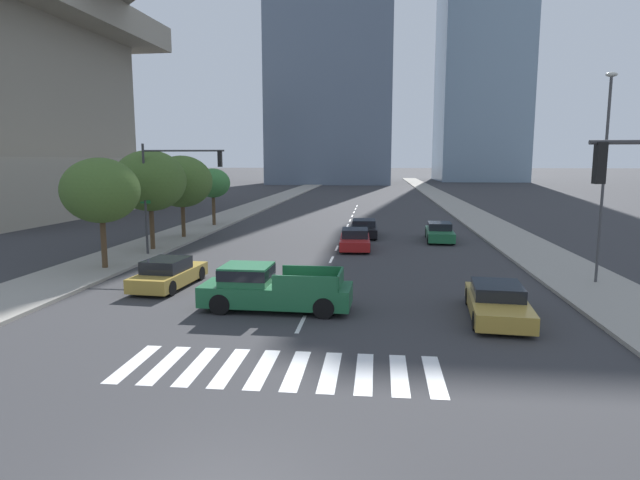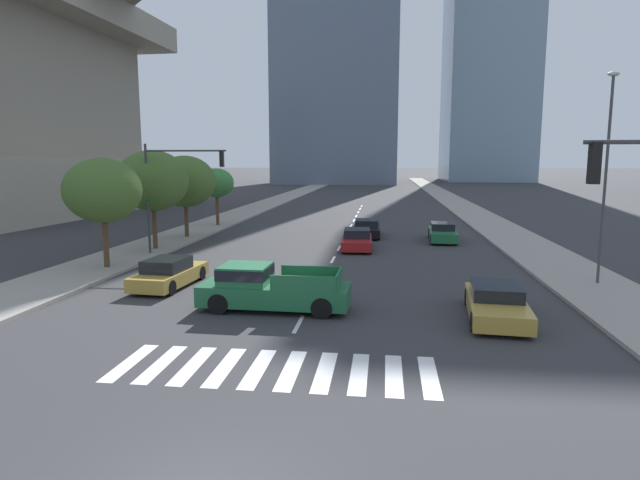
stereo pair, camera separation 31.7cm
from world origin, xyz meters
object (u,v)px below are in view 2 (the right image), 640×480
object	(u,v)px
sedan_gold_1	(169,273)
street_tree_third	(185,182)
pickup_truck	(268,288)
street_tree_second	(153,181)
street_tree_nearest	(103,190)
sedan_red_3	(357,240)
sedan_gold_2	(496,303)
street_tree_fourth	(217,183)
street_lamp_east	(606,166)
sedan_green_4	(442,233)
traffic_signal_far	(175,179)
sedan_black_0	(367,229)

from	to	relation	value
sedan_gold_1	street_tree_third	bearing A→B (deg)	22.59
pickup_truck	street_tree_second	bearing A→B (deg)	-49.50
street_tree_nearest	sedan_red_3	bearing A→B (deg)	33.21
sedan_gold_1	sedan_red_3	distance (m)	13.53
street_tree_nearest	street_tree_second	world-z (taller)	street_tree_second
sedan_gold_2	street_tree_fourth	size ratio (longest dim) A/B	1.04
street_lamp_east	street_tree_nearest	world-z (taller)	street_lamp_east
sedan_gold_2	sedan_green_4	xyz separation A→B (m)	(0.03, 18.42, 0.03)
sedan_gold_2	street_tree_nearest	size ratio (longest dim) A/B	0.89
traffic_signal_far	street_tree_nearest	size ratio (longest dim) A/B	1.15
street_tree_fourth	sedan_red_3	bearing A→B (deg)	-39.64
sedan_gold_1	street_tree_fourth	bearing A→B (deg)	16.84
sedan_green_4	street_tree_nearest	xyz separation A→B (m)	(-17.94, -12.12, 3.44)
sedan_green_4	sedan_red_3	bearing A→B (deg)	-51.87
sedan_gold_2	street_tree_nearest	world-z (taller)	street_tree_nearest
sedan_black_0	traffic_signal_far	xyz separation A→B (m)	(-10.57, -9.54, 3.90)
sedan_gold_2	street_tree_third	bearing A→B (deg)	-129.14
street_tree_third	street_tree_nearest	bearing A→B (deg)	-90.00
pickup_truck	sedan_black_0	world-z (taller)	pickup_truck
traffic_signal_far	street_tree_third	xyz separation A→B (m)	(-2.11, 6.93, -0.43)
traffic_signal_far	street_tree_second	xyz separation A→B (m)	(-2.11, 1.65, -0.18)
pickup_truck	street_lamp_east	size ratio (longest dim) A/B	0.62
sedan_black_0	street_lamp_east	world-z (taller)	street_lamp_east
sedan_black_0	street_tree_nearest	world-z (taller)	street_tree_nearest
pickup_truck	street_tree_second	distance (m)	15.82
sedan_gold_2	sedan_green_4	world-z (taller)	sedan_green_4
pickup_truck	traffic_signal_far	size ratio (longest dim) A/B	0.89
street_tree_third	sedan_green_4	bearing A→B (deg)	3.29
sedan_green_4	traffic_signal_far	distance (m)	18.15
sedan_gold_1	traffic_signal_far	distance (m)	8.62
sedan_black_0	sedan_gold_1	size ratio (longest dim) A/B	1.06
street_lamp_east	traffic_signal_far	bearing A→B (deg)	166.99
traffic_signal_far	sedan_red_3	bearing A→B (deg)	20.84
sedan_gold_2	street_lamp_east	size ratio (longest dim) A/B	0.54
street_lamp_east	street_tree_second	bearing A→B (deg)	164.31
sedan_black_0	street_tree_nearest	bearing A→B (deg)	-44.14
street_lamp_east	sedan_black_0	bearing A→B (deg)	126.48
sedan_gold_1	street_tree_fourth	distance (m)	22.01
sedan_green_4	street_tree_fourth	world-z (taller)	street_tree_fourth
street_tree_second	street_tree_fourth	bearing A→B (deg)	90.00
street_tree_nearest	street_tree_second	size ratio (longest dim) A/B	0.92
street_lamp_east	street_tree_fourth	world-z (taller)	street_lamp_east
sedan_green_4	street_tree_second	bearing A→B (deg)	-68.28
pickup_truck	street_tree_nearest	xyz separation A→B (m)	(-9.70, 6.19, 3.21)
sedan_black_0	street_tree_second	world-z (taller)	street_tree_second
traffic_signal_far	street_tree_third	world-z (taller)	traffic_signal_far
pickup_truck	sedan_red_3	bearing A→B (deg)	-98.68
pickup_truck	sedan_black_0	xyz separation A→B (m)	(2.98, 19.89, -0.24)
street_tree_fourth	traffic_signal_far	bearing A→B (deg)	-81.46
pickup_truck	sedan_red_3	xyz separation A→B (m)	(2.57, 14.22, -0.24)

